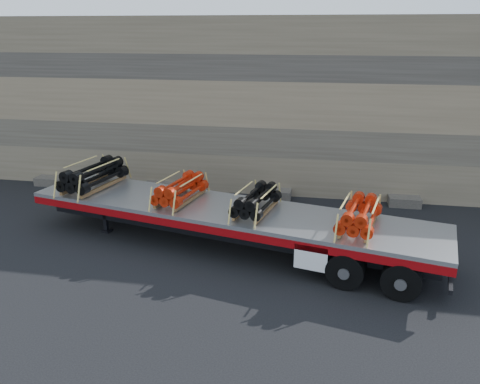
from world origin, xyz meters
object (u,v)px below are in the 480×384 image
object	(u,v)px
bundle_midrear	(256,201)
bundle_rear	(359,216)
trailer	(226,227)
bundle_midfront	(180,190)
bundle_front	(94,176)

from	to	relation	value
bundle_midrear	bundle_rear	xyz separation A→B (m)	(2.96, -0.67, 0.01)
trailer	bundle_midfront	world-z (taller)	bundle_midfront
trailer	bundle_midrear	world-z (taller)	bundle_midrear
bundle_midfront	bundle_front	bearing A→B (deg)	180.00
bundle_rear	bundle_midfront	bearing A→B (deg)	180.00
bundle_front	bundle_midfront	world-z (taller)	bundle_front
trailer	bundle_midfront	distance (m)	1.89
bundle_rear	bundle_midrear	bearing A→B (deg)	-180.00
bundle_front	bundle_rear	world-z (taller)	bundle_front
trailer	bundle_midfront	size ratio (longest dim) A/B	6.49
bundle_front	bundle_midrear	distance (m)	6.00
bundle_front	bundle_midfront	distance (m)	3.41
bundle_front	bundle_rear	bearing A→B (deg)	-0.00
bundle_midfront	bundle_rear	bearing A→B (deg)	0.00
trailer	bundle_midrear	distance (m)	1.40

